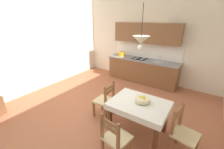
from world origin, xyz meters
name	(u,v)px	position (x,y,z in m)	size (l,w,h in m)	color
ground_plane	(103,114)	(0.00, 0.00, -0.05)	(5.97, 6.20, 0.10)	#A86042
wall_back	(149,28)	(0.00, 2.86, 2.01)	(5.97, 0.12, 4.01)	silver
wall_left	(33,30)	(-2.75, 0.00, 2.01)	(0.12, 6.20, 4.01)	silver
kitchen_cabinetry	(143,60)	(-0.01, 2.53, 0.86)	(2.69, 0.63, 2.20)	brown
dining_table	(139,109)	(1.09, -0.15, 0.61)	(1.18, 0.89, 0.75)	#56331C
dining_chair_tv_side	(105,100)	(0.14, -0.07, 0.44)	(0.44, 0.44, 0.93)	#D1BC89
dining_chair_camera_side	(115,138)	(1.03, -0.96, 0.44)	(0.48, 0.48, 0.93)	#D1BC89
dining_chair_window_side	(183,133)	(1.97, -0.17, 0.44)	(0.48, 0.48, 0.93)	#D1BC89
fruit_bowl	(142,99)	(1.12, -0.09, 0.81)	(0.30, 0.30, 0.12)	beige
pendant_lamp	(141,40)	(1.00, -0.09, 1.99)	(0.32, 0.32, 0.80)	black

